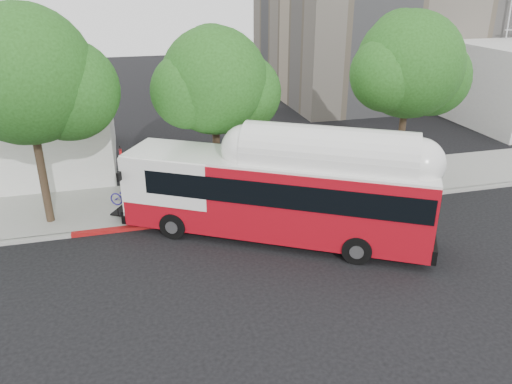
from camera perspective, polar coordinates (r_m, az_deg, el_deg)
ground at (r=20.63m, az=1.61°, el=-7.35°), size 120.00×120.00×0.00m
sidewalk at (r=26.22m, az=-2.41°, el=-0.21°), size 60.00×5.00×0.15m
curb_strip at (r=23.92m, az=-1.03°, el=-2.60°), size 60.00×0.30×0.15m
red_curb_segment at (r=23.45m, az=-8.17°, el=-3.39°), size 10.00×0.32×0.16m
street_tree_left at (r=23.15m, az=-23.66°, el=11.67°), size 6.67×5.80×9.74m
street_tree_mid at (r=23.95m, az=-3.82°, el=12.14°), size 5.75×5.00×8.62m
street_tree_right at (r=27.45m, az=17.84°, el=13.27°), size 6.21×5.40×9.18m
transit_bus at (r=21.27m, az=2.44°, el=-0.52°), size 13.28×9.15×4.14m
signal_pole at (r=23.31m, az=-14.86°, el=0.92°), size 0.11×0.36×3.80m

